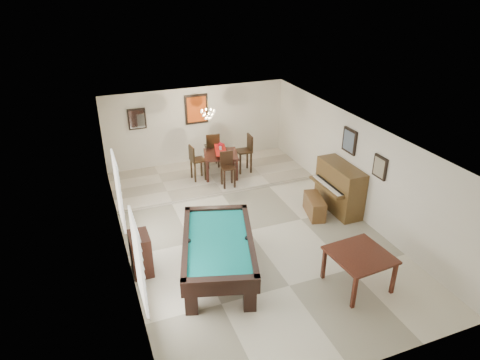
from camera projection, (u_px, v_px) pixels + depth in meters
ground_plane at (249, 231)px, 10.81m from camera, size 6.00×9.00×0.02m
wall_back at (197, 127)px, 13.98m from camera, size 6.00×0.04×2.60m
wall_front at (362, 310)px, 6.47m from camera, size 6.00×0.04×2.60m
wall_left at (121, 207)px, 9.25m from camera, size 0.04×9.00×2.60m
wall_right at (355, 166)px, 11.20m from camera, size 0.04×9.00×2.60m
ceiling at (250, 134)px, 9.65m from camera, size 6.00×9.00×0.04m
dining_step at (210, 176)px, 13.49m from camera, size 6.00×2.50×0.12m
window_left_front at (138, 262)px, 7.38m from camera, size 0.06×1.00×1.70m
window_left_rear at (118, 191)px, 9.72m from camera, size 0.06×1.00×1.70m
pool_table at (218, 258)px, 9.05m from camera, size 2.15×2.98×0.89m
square_table at (358, 270)px, 8.78m from camera, size 1.22×1.22×0.79m
upright_piano at (335, 189)px, 11.44m from camera, size 0.88×1.58×1.31m
piano_bench at (314, 206)px, 11.38m from camera, size 0.59×1.01×0.53m
apothecary_chest at (141, 254)px, 9.14m from camera, size 0.42×0.63×0.94m
dining_table at (221, 163)px, 13.25m from camera, size 1.24×1.24×0.84m
flower_vase at (220, 146)px, 13.01m from camera, size 0.15×0.15×0.25m
dining_chair_south at (228, 170)px, 12.53m from camera, size 0.42×0.42×1.05m
dining_chair_north at (212, 149)px, 13.79m from camera, size 0.47×0.47×1.17m
dining_chair_west at (198, 162)px, 12.94m from camera, size 0.44×0.44×1.11m
dining_chair_east at (244, 154)px, 13.42m from camera, size 0.47×0.47×1.20m
chandelier at (208, 111)px, 12.50m from camera, size 0.44×0.44×0.60m
back_painting at (196, 109)px, 13.68m from camera, size 0.75×0.06×0.95m
back_mirror at (137, 119)px, 13.11m from camera, size 0.55×0.06×0.65m
right_picture_upper at (350, 141)px, 11.17m from camera, size 0.06×0.55×0.65m
right_picture_lower at (380, 167)px, 10.17m from camera, size 0.06×0.45×0.55m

